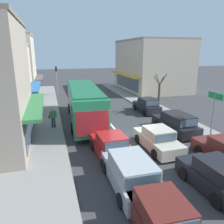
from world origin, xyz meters
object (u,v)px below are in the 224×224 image
hatchback_queue_far_back (160,216)px  sedan_adjacent_lane_lead (111,147)px  hatchback_queue_gap_filler (215,176)px  wagon_adjacent_lane_trail (130,173)px  directional_road_sign (215,105)px  city_bus (84,102)px  street_tree_right (159,95)px  pedestrian_with_handbag_near (53,117)px  parked_wagon_kerb_second (176,123)px  traffic_light_downstreet (56,76)px  parked_hatchback_kerb_third (147,106)px  sedan_behind_bus_near (158,139)px

hatchback_queue_far_back → sedan_adjacent_lane_lead: hatchback_queue_far_back is taller
hatchback_queue_gap_filler → wagon_adjacent_lane_trail: (-3.67, 1.31, 0.04)m
hatchback_queue_far_back → directional_road_sign: size_ratio=1.05×
hatchback_queue_far_back → sedan_adjacent_lane_lead: 6.08m
city_bus → hatchback_queue_gap_filler: (4.12, -11.95, -1.17)m
directional_road_sign → street_tree_right: street_tree_right is taller
hatchback_queue_far_back → pedestrian_with_handbag_near: bearing=105.0°
parked_wagon_kerb_second → traffic_light_downstreet: 20.09m
traffic_light_downstreet → pedestrian_with_handbag_near: traffic_light_downstreet is taller
parked_hatchback_kerb_third → street_tree_right: street_tree_right is taller
hatchback_queue_far_back → sedan_adjacent_lane_lead: size_ratio=0.88×
hatchback_queue_gap_filler → hatchback_queue_far_back: 4.00m
wagon_adjacent_lane_trail → pedestrian_with_handbag_near: 9.93m
city_bus → sedan_adjacent_lane_lead: bearing=-86.7°
parked_wagon_kerb_second → street_tree_right: (1.43, 5.64, 1.16)m
hatchback_queue_far_back → parked_hatchback_kerb_third: bearing=66.7°
city_bus → street_tree_right: bearing=6.3°
wagon_adjacent_lane_trail → traffic_light_downstreet: 24.20m
parked_hatchback_kerb_third → pedestrian_with_handbag_near: 10.05m
wagon_adjacent_lane_trail → pedestrian_with_handbag_near: (-3.28, 9.37, 0.32)m
wagon_adjacent_lane_trail → hatchback_queue_far_back: wagon_adjacent_lane_trail is taller
city_bus → street_tree_right: (7.96, 0.88, 0.03)m
hatchback_queue_far_back → parked_wagon_kerb_second: (6.09, 8.77, 0.04)m
directional_road_sign → street_tree_right: bearing=91.0°
parked_hatchback_kerb_third → directional_road_sign: 8.59m
parked_hatchback_kerb_third → pedestrian_with_handbag_near: pedestrian_with_handbag_near is taller
parked_hatchback_kerb_third → traffic_light_downstreet: traffic_light_downstreet is taller
city_bus → parked_hatchback_kerb_third: size_ratio=2.94×
hatchback_queue_gap_filler → wagon_adjacent_lane_trail: wagon_adjacent_lane_trail is taller
hatchback_queue_far_back → sedan_adjacent_lane_lead: (-0.02, 6.08, -0.05)m
city_bus → hatchback_queue_far_back: city_bus is taller
city_bus → pedestrian_with_handbag_near: size_ratio=6.74×
sedan_behind_bus_near → parked_hatchback_kerb_third: size_ratio=1.13×
sedan_adjacent_lane_lead → street_tree_right: (7.53, 8.33, 1.25)m
sedan_behind_bus_near → sedan_adjacent_lane_lead: 3.26m
wagon_adjacent_lane_trail → traffic_light_downstreet: (-2.30, 24.00, 2.11)m
traffic_light_downstreet → directional_road_sign: (9.94, -20.29, -0.18)m
directional_road_sign → hatchback_queue_gap_filler: bearing=-128.4°
hatchback_queue_far_back → street_tree_right: 16.30m
hatchback_queue_far_back → parked_hatchback_kerb_third: 16.21m
hatchback_queue_far_back → hatchback_queue_gap_filler: bearing=23.4°
directional_road_sign → sedan_adjacent_lane_lead: bearing=-176.1°
directional_road_sign → pedestrian_with_handbag_near: directional_road_sign is taller
sedan_adjacent_lane_lead → pedestrian_with_handbag_near: (-3.27, 6.19, 0.40)m
hatchback_queue_gap_filler → sedan_adjacent_lane_lead: (-3.69, 4.49, -0.05)m
city_bus → sedan_adjacent_lane_lead: size_ratio=2.58×
street_tree_right → hatchback_queue_far_back: bearing=-117.5°
traffic_light_downstreet → street_tree_right: (9.81, -12.49, -0.95)m
directional_road_sign → pedestrian_with_handbag_near: (-10.93, 5.66, -1.61)m
parked_hatchback_kerb_third → directional_road_sign: (1.24, -8.27, 1.97)m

